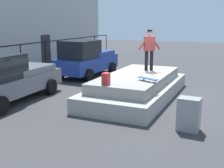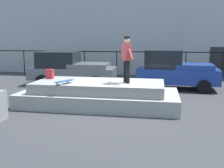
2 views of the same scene
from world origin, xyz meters
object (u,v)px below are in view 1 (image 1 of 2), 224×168
Objects in this scene: backpack at (106,79)px; car_grey_pickup_near at (2,78)px; utility_box at (189,114)px; car_blue_pickup_mid at (86,59)px; skateboard at (148,79)px; skateboarder at (149,47)px.

car_grey_pickup_near is at bearing -83.10° from backpack.
car_blue_pickup_mid is at bearing 51.47° from utility_box.
backpack is at bearing -144.77° from car_blue_pickup_mid.
car_blue_pickup_mid is (5.17, 3.65, -0.16)m from backpack.
car_blue_pickup_mid is (4.14, 4.78, -0.07)m from skateboard.
car_grey_pickup_near is 1.16× the size of car_blue_pickup_mid.
backpack reaches higher than utility_box.
car_blue_pickup_mid is at bearing 49.07° from skateboard.
utility_box is at bearing -148.43° from skateboarder.
backpack is 0.10× the size of car_blue_pickup_mid.
utility_box is (-1.64, -1.71, -0.56)m from skateboard.
car_grey_pickup_near reaches higher than backpack.
skateboarder is at bearing 34.75° from utility_box.
skateboard is (-2.19, -0.64, -0.88)m from skateboarder.
skateboard is at bearing -163.72° from skateboarder.
skateboarder is 2.03× the size of skateboard.
car_grey_pickup_near is 6.87m from utility_box.
skateboarder is at bearing -115.28° from car_blue_pickup_mid.
car_blue_pickup_mid is 8.71m from utility_box.
skateboarder is 2.44m from skateboard.
car_blue_pickup_mid reaches higher than car_grey_pickup_near.
skateboard is 2.14× the size of backpack.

